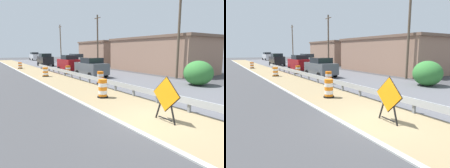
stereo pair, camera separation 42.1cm
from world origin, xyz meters
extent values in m
plane|color=#3D3D3F|center=(0.00, 0.00, 0.00)|extent=(160.00, 160.00, 0.00)
cube|color=#8E7A56|center=(0.57, 0.00, 0.00)|extent=(3.54, 120.00, 0.01)
cube|color=#ADADA8|center=(-1.30, 0.00, 0.00)|extent=(0.20, 120.00, 0.11)
cube|color=#999EA3|center=(2.09, 0.94, 0.55)|extent=(0.08, 52.25, 0.32)
cube|color=slate|center=(2.17, -0.06, 0.35)|extent=(0.12, 0.12, 0.70)
cube|color=slate|center=(2.17, 1.94, 0.35)|extent=(0.12, 0.12, 0.70)
cube|color=slate|center=(2.17, 3.95, 0.35)|extent=(0.12, 0.12, 0.70)
cube|color=slate|center=(2.17, 5.96, 0.35)|extent=(0.12, 0.12, 0.70)
cube|color=slate|center=(2.17, 7.97, 0.35)|extent=(0.12, 0.12, 0.70)
cube|color=slate|center=(2.17, 9.98, 0.35)|extent=(0.12, 0.12, 0.70)
cube|color=slate|center=(2.17, 11.99, 0.35)|extent=(0.12, 0.12, 0.70)
cube|color=slate|center=(2.17, 14.00, 0.35)|extent=(0.12, 0.12, 0.70)
cube|color=slate|center=(2.17, 16.01, 0.35)|extent=(0.12, 0.12, 0.70)
cube|color=slate|center=(2.17, 18.02, 0.35)|extent=(0.12, 0.12, 0.70)
cube|color=slate|center=(2.17, 20.03, 0.35)|extent=(0.12, 0.12, 0.70)
cube|color=slate|center=(2.17, 22.04, 0.35)|extent=(0.12, 0.12, 0.70)
cube|color=slate|center=(2.17, 24.05, 0.35)|extent=(0.12, 0.12, 0.70)
cube|color=slate|center=(2.17, 26.06, 0.35)|extent=(0.12, 0.12, 0.70)
cube|color=black|center=(0.31, -0.63, 0.52)|extent=(0.07, 0.39, 1.06)
cube|color=black|center=(0.33, 0.07, 0.52)|extent=(0.07, 0.39, 1.06)
cube|color=black|center=(0.32, -0.28, 0.12)|extent=(0.07, 0.72, 0.04)
cube|color=orange|center=(0.30, -0.28, 1.12)|extent=(0.09, 1.36, 1.36)
cube|color=black|center=(0.32, -0.28, 1.12)|extent=(0.07, 1.44, 1.44)
cylinder|color=orange|center=(0.36, 4.70, 0.11)|extent=(0.53, 0.53, 0.22)
cylinder|color=white|center=(0.36, 4.70, 0.34)|extent=(0.53, 0.53, 0.22)
cylinder|color=orange|center=(0.36, 4.70, 0.56)|extent=(0.53, 0.53, 0.22)
cylinder|color=white|center=(0.36, 4.70, 0.78)|extent=(0.53, 0.53, 0.22)
cylinder|color=orange|center=(0.36, 4.70, 1.01)|extent=(0.53, 0.53, 0.22)
cylinder|color=black|center=(0.36, 4.70, 0.04)|extent=(0.66, 0.66, 0.08)
cylinder|color=orange|center=(2.82, 9.21, 0.11)|extent=(0.54, 0.54, 0.21)
cylinder|color=white|center=(2.82, 9.21, 0.32)|extent=(0.54, 0.54, 0.21)
cylinder|color=orange|center=(2.82, 9.21, 0.53)|extent=(0.54, 0.54, 0.21)
cylinder|color=white|center=(2.82, 9.21, 0.74)|extent=(0.54, 0.54, 0.21)
cylinder|color=orange|center=(2.82, 9.21, 0.95)|extent=(0.54, 0.54, 0.21)
cylinder|color=black|center=(2.82, 9.21, 0.04)|extent=(0.68, 0.68, 0.08)
cylinder|color=orange|center=(0.22, 16.66, 0.10)|extent=(0.57, 0.57, 0.20)
cylinder|color=white|center=(0.22, 16.66, 0.30)|extent=(0.57, 0.57, 0.20)
cylinder|color=orange|center=(0.22, 16.66, 0.50)|extent=(0.57, 0.57, 0.20)
cylinder|color=white|center=(0.22, 16.66, 0.70)|extent=(0.57, 0.57, 0.20)
cylinder|color=orange|center=(0.22, 16.66, 0.90)|extent=(0.57, 0.57, 0.20)
cylinder|color=black|center=(0.22, 16.66, 0.04)|extent=(0.71, 0.71, 0.08)
cylinder|color=orange|center=(3.14, 17.50, 0.10)|extent=(0.56, 0.56, 0.20)
cylinder|color=white|center=(3.14, 17.50, 0.30)|extent=(0.56, 0.56, 0.20)
cylinder|color=orange|center=(3.14, 17.50, 0.50)|extent=(0.56, 0.56, 0.20)
cylinder|color=white|center=(3.14, 17.50, 0.70)|extent=(0.56, 0.56, 0.20)
cylinder|color=orange|center=(3.14, 17.50, 0.90)|extent=(0.56, 0.56, 0.20)
cylinder|color=black|center=(3.14, 17.50, 0.04)|extent=(0.71, 0.71, 0.08)
cylinder|color=orange|center=(-0.43, 28.45, 0.10)|extent=(0.55, 0.55, 0.19)
cylinder|color=white|center=(-0.43, 28.45, 0.29)|extent=(0.55, 0.55, 0.19)
cylinder|color=orange|center=(-0.43, 28.45, 0.49)|extent=(0.55, 0.55, 0.19)
cylinder|color=white|center=(-0.43, 28.45, 0.68)|extent=(0.55, 0.55, 0.19)
cylinder|color=orange|center=(-0.43, 28.45, 0.87)|extent=(0.55, 0.55, 0.19)
cylinder|color=black|center=(-0.43, 28.45, 0.04)|extent=(0.69, 0.69, 0.08)
cube|color=maroon|center=(4.29, 19.98, 0.99)|extent=(1.99, 4.10, 1.34)
cube|color=black|center=(4.29, 19.82, 1.94)|extent=(1.75, 1.91, 0.56)
cylinder|color=black|center=(3.31, 21.30, 0.32)|extent=(0.24, 0.65, 0.64)
cylinder|color=black|center=(5.20, 21.34, 0.32)|extent=(0.24, 0.65, 0.64)
cylinder|color=black|center=(3.37, 18.62, 0.32)|extent=(0.24, 0.65, 0.64)
cylinder|color=black|center=(5.27, 18.66, 0.32)|extent=(0.24, 0.65, 0.64)
cube|color=silver|center=(7.57, 25.01, 1.01)|extent=(1.89, 4.64, 1.37)
cube|color=black|center=(7.58, 25.19, 1.97)|extent=(1.64, 2.15, 0.56)
cylinder|color=black|center=(8.41, 23.47, 0.32)|extent=(0.24, 0.65, 0.64)
cylinder|color=black|center=(6.65, 23.52, 0.32)|extent=(0.24, 0.65, 0.64)
cylinder|color=black|center=(8.49, 26.50, 0.32)|extent=(0.24, 0.65, 0.64)
cylinder|color=black|center=(6.73, 26.54, 0.32)|extent=(0.24, 0.65, 0.64)
cube|color=black|center=(4.37, 31.83, 1.01)|extent=(2.00, 4.51, 1.38)
cube|color=black|center=(4.36, 31.65, 1.98)|extent=(1.76, 2.09, 0.56)
cylinder|color=black|center=(3.44, 33.32, 0.32)|extent=(0.23, 0.64, 0.64)
cylinder|color=black|center=(5.35, 33.28, 0.32)|extent=(0.23, 0.64, 0.64)
cylinder|color=black|center=(3.38, 30.37, 0.32)|extent=(0.23, 0.64, 0.64)
cylinder|color=black|center=(5.29, 30.33, 0.32)|extent=(0.23, 0.64, 0.64)
cube|color=silver|center=(7.55, 42.52, 0.91)|extent=(1.97, 4.38, 1.18)
cube|color=black|center=(7.55, 42.70, 1.78)|extent=(1.72, 2.03, 0.56)
cylinder|color=black|center=(8.52, 41.12, 0.32)|extent=(0.24, 0.65, 0.64)
cylinder|color=black|center=(6.66, 41.07, 0.32)|extent=(0.24, 0.65, 0.64)
cylinder|color=black|center=(8.45, 43.98, 0.32)|extent=(0.24, 0.65, 0.64)
cylinder|color=black|center=(6.59, 43.93, 0.32)|extent=(0.24, 0.65, 0.64)
cube|color=#4C5156|center=(4.39, 13.92, 0.90)|extent=(1.97, 4.56, 1.17)
cube|color=black|center=(4.39, 13.74, 1.77)|extent=(1.75, 2.10, 0.56)
cylinder|color=black|center=(3.42, 15.41, 0.32)|extent=(0.23, 0.64, 0.64)
cylinder|color=black|center=(5.34, 15.43, 0.32)|extent=(0.23, 0.64, 0.64)
cylinder|color=black|center=(3.45, 12.41, 0.32)|extent=(0.23, 0.64, 0.64)
cylinder|color=black|center=(5.37, 12.43, 0.32)|extent=(0.23, 0.64, 0.64)
cube|color=silver|center=(7.70, 54.76, 1.00)|extent=(2.04, 4.64, 1.37)
cube|color=black|center=(7.70, 54.95, 1.97)|extent=(1.79, 2.15, 0.56)
cylinder|color=black|center=(8.70, 53.27, 0.32)|extent=(0.23, 0.64, 0.64)
cylinder|color=black|center=(6.77, 53.22, 0.32)|extent=(0.23, 0.64, 0.64)
cylinder|color=black|center=(8.63, 56.30, 0.32)|extent=(0.23, 0.64, 0.64)
cylinder|color=black|center=(6.70, 56.26, 0.32)|extent=(0.23, 0.64, 0.64)
cube|color=#93705B|center=(14.69, 13.97, 2.12)|extent=(6.41, 14.02, 4.23)
cube|color=brown|center=(14.69, 13.97, 4.38)|extent=(6.66, 14.58, 0.30)
cube|color=#93705B|center=(16.29, 30.08, 2.13)|extent=(7.45, 10.40, 4.27)
cube|color=brown|center=(16.29, 30.08, 4.42)|extent=(7.75, 10.82, 0.30)
cylinder|color=brown|center=(10.97, 7.81, 4.65)|extent=(0.24, 0.24, 9.30)
cylinder|color=brown|center=(10.76, 23.74, 4.20)|extent=(0.24, 0.24, 8.41)
cube|color=brown|center=(10.76, 23.74, 7.91)|extent=(0.12, 1.80, 0.10)
cylinder|color=brown|center=(11.58, 43.77, 4.47)|extent=(0.24, 0.24, 8.94)
cube|color=brown|center=(11.58, 43.77, 8.44)|extent=(0.12, 1.80, 0.10)
ellipsoid|color=#337533|center=(9.12, 4.18, 1.00)|extent=(2.30, 2.30, 2.01)
camera|label=1|loc=(-5.77, -5.62, 2.84)|focal=32.42mm
camera|label=2|loc=(-5.41, -5.85, 2.84)|focal=32.42mm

